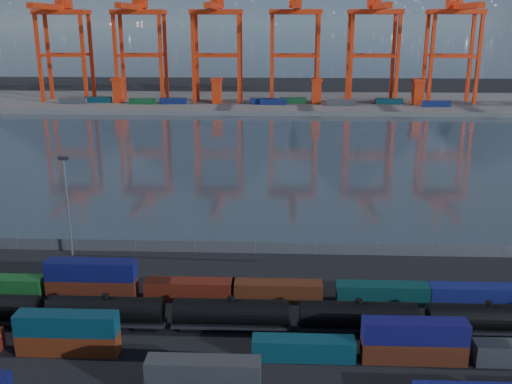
{
  "coord_description": "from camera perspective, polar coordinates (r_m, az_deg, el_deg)",
  "views": [
    {
      "loc": [
        3.8,
        -59.43,
        36.41
      ],
      "look_at": [
        0.0,
        30.0,
        10.0
      ],
      "focal_mm": 40.0,
      "sensor_mm": 36.0,
      "label": 1
    }
  ],
  "objects": [
    {
      "name": "quay_containers",
      "position": [
        257.46,
        -0.89,
        9.05
      ],
      "size": [
        172.58,
        10.99,
        2.6
      ],
      "color": "navy",
      "rests_on": "far_quay"
    },
    {
      "name": "container_row_mid",
      "position": [
        66.79,
        -3.58,
        -14.63
      ],
      "size": [
        140.95,
        2.36,
        5.03
      ],
      "color": "#434649",
      "rests_on": "ground"
    },
    {
      "name": "ground",
      "position": [
        69.8,
        -1.08,
        -15.01
      ],
      "size": [
        700.0,
        700.0,
        0.0
      ],
      "primitive_type": "plane",
      "color": "black",
      "rests_on": "ground"
    },
    {
      "name": "container_row_north",
      "position": [
        79.58,
        -4.41,
        -9.57
      ],
      "size": [
        141.35,
        2.51,
        5.36
      ],
      "color": "navy",
      "rests_on": "ground"
    },
    {
      "name": "yard_light_mast",
      "position": [
        95.79,
        -18.34,
        -0.86
      ],
      "size": [
        1.6,
        0.4,
        16.6
      ],
      "color": "slate",
      "rests_on": "ground"
    },
    {
      "name": "container_row_south",
      "position": [
        65.44,
        -23.59,
        -16.93
      ],
      "size": [
        139.39,
        2.3,
        4.91
      ],
      "color": "#45494B",
      "rests_on": "ground"
    },
    {
      "name": "straddle_carriers",
      "position": [
        261.08,
        1.05,
        10.15
      ],
      "size": [
        140.0,
        7.0,
        11.1
      ],
      "color": "red",
      "rests_on": "far_quay"
    },
    {
      "name": "waterfront_fence",
      "position": [
        94.4,
        -0.05,
        -5.59
      ],
      "size": [
        160.12,
        0.12,
        2.2
      ],
      "color": "#595B5E",
      "rests_on": "ground"
    },
    {
      "name": "tanker_string",
      "position": [
        72.07,
        10.14,
        -12.12
      ],
      "size": [
        138.68,
        3.15,
        4.51
      ],
      "color": "black",
      "rests_on": "ground"
    },
    {
      "name": "harbor_water",
      "position": [
        168.46,
        1.09,
        3.96
      ],
      "size": [
        700.0,
        700.0,
        0.0
      ],
      "primitive_type": "plane",
      "color": "#313E47",
      "rests_on": "ground"
    },
    {
      "name": "far_quay",
      "position": [
        271.77,
        1.63,
        8.95
      ],
      "size": [
        700.0,
        70.0,
        2.0
      ],
      "primitive_type": "cube",
      "color": "#514F4C",
      "rests_on": "ground"
    },
    {
      "name": "gantry_cranes",
      "position": [
        263.08,
        -0.03,
        16.54
      ],
      "size": [
        198.13,
        44.42,
        60.15
      ],
      "color": "red",
      "rests_on": "ground"
    }
  ]
}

